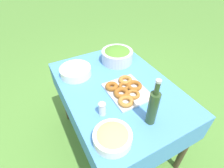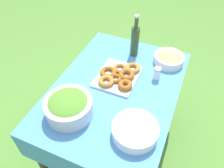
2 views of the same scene
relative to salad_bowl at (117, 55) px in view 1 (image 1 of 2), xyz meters
The scene contains 8 objects.
ground_plane 0.89m from the salad_bowl, 29.03° to the right, with size 14.00×14.00×0.00m, color #568C38.
picnic_table 0.40m from the salad_bowl, 29.03° to the right, with size 1.15×0.82×0.75m.
salad_bowl is the anchor object (origin of this frame).
pasta_bowl 0.84m from the salad_bowl, 31.46° to the right, with size 0.22×0.22×0.08m.
donut_platter 0.44m from the salad_bowl, 21.01° to the right, with size 0.36×0.31×0.05m.
plate_stack 0.41m from the salad_bowl, 87.68° to the right, with size 0.26×0.26×0.07m.
olive_oil_bottle 0.73m from the salad_bowl, 12.94° to the right, with size 0.06×0.06×0.34m.
salt_shaker 0.65m from the salad_bowl, 38.27° to the right, with size 0.05×0.05×0.09m.
Camera 1 is at (0.89, -0.53, 1.65)m, focal length 28.00 mm.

